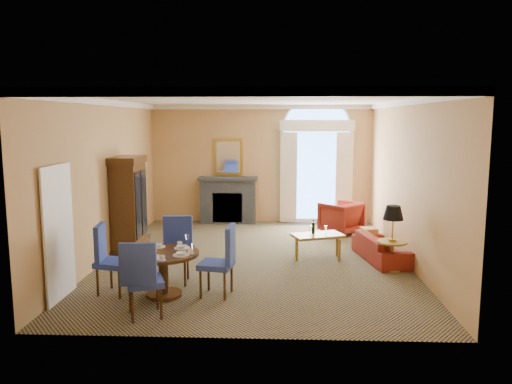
{
  "coord_description": "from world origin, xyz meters",
  "views": [
    {
      "loc": [
        0.45,
        -9.85,
        2.81
      ],
      "look_at": [
        0.0,
        0.5,
        1.3
      ],
      "focal_mm": 35.0,
      "sensor_mm": 36.0,
      "label": 1
    }
  ],
  "objects_px": {
    "dining_table": "(163,263)",
    "coffee_table": "(317,236)",
    "armchair": "(341,218)",
    "sofa": "(381,248)",
    "side_table": "(393,229)",
    "armoire": "(129,206)"
  },
  "relations": [
    {
      "from": "sofa",
      "to": "side_table",
      "type": "relative_size",
      "value": 1.43
    },
    {
      "from": "dining_table",
      "to": "side_table",
      "type": "xyz_separation_m",
      "value": [
        3.96,
        1.57,
        0.24
      ]
    },
    {
      "from": "side_table",
      "to": "armoire",
      "type": "bearing_deg",
      "value": 167.64
    },
    {
      "from": "sofa",
      "to": "coffee_table",
      "type": "xyz_separation_m",
      "value": [
        -1.28,
        0.06,
        0.21
      ]
    },
    {
      "from": "dining_table",
      "to": "side_table",
      "type": "bearing_deg",
      "value": 21.62
    },
    {
      "from": "sofa",
      "to": "coffee_table",
      "type": "bearing_deg",
      "value": 77.26
    },
    {
      "from": "armchair",
      "to": "coffee_table",
      "type": "bearing_deg",
      "value": 27.06
    },
    {
      "from": "side_table",
      "to": "coffee_table",
      "type": "bearing_deg",
      "value": 151.14
    },
    {
      "from": "armchair",
      "to": "coffee_table",
      "type": "relative_size",
      "value": 0.77
    },
    {
      "from": "armchair",
      "to": "side_table",
      "type": "distance_m",
      "value": 3.13
    },
    {
      "from": "coffee_table",
      "to": "armoire",
      "type": "bearing_deg",
      "value": 154.25
    },
    {
      "from": "sofa",
      "to": "armchair",
      "type": "xyz_separation_m",
      "value": [
        -0.52,
        2.38,
        0.14
      ]
    },
    {
      "from": "dining_table",
      "to": "sofa",
      "type": "height_order",
      "value": "dining_table"
    },
    {
      "from": "armchair",
      "to": "sofa",
      "type": "bearing_deg",
      "value": 57.51
    },
    {
      "from": "armoire",
      "to": "sofa",
      "type": "relative_size",
      "value": 1.18
    },
    {
      "from": "armoire",
      "to": "armchair",
      "type": "distance_m",
      "value": 5.15
    },
    {
      "from": "dining_table",
      "to": "coffee_table",
      "type": "height_order",
      "value": "dining_table"
    },
    {
      "from": "armoire",
      "to": "side_table",
      "type": "bearing_deg",
      "value": -12.36
    },
    {
      "from": "side_table",
      "to": "dining_table",
      "type": "bearing_deg",
      "value": -158.38
    },
    {
      "from": "dining_table",
      "to": "side_table",
      "type": "relative_size",
      "value": 0.95
    },
    {
      "from": "armoire",
      "to": "side_table",
      "type": "height_order",
      "value": "armoire"
    },
    {
      "from": "side_table",
      "to": "armchair",
      "type": "bearing_deg",
      "value": 100.49
    }
  ]
}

